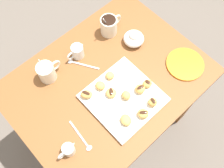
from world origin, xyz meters
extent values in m
plane|color=#665B51|center=(0.00, 0.00, 0.00)|extent=(8.00, 8.00, 0.00)
cube|color=brown|center=(0.00, 0.00, 0.71)|extent=(0.94, 0.71, 0.04)
cube|color=brown|center=(0.41, -0.30, 0.35)|extent=(0.07, 0.07, 0.70)
cube|color=brown|center=(-0.41, 0.30, 0.35)|extent=(0.07, 0.07, 0.70)
cube|color=brown|center=(0.41, 0.30, 0.35)|extent=(0.07, 0.07, 0.70)
cube|color=silver|center=(-0.01, -0.12, 0.74)|extent=(0.31, 0.31, 0.02)
cylinder|color=silver|center=(-0.20, 0.21, 0.78)|extent=(0.08, 0.08, 0.10)
torus|color=silver|center=(-0.15, 0.21, 0.79)|extent=(0.06, 0.01, 0.06)
cylinder|color=black|center=(-0.20, 0.21, 0.82)|extent=(0.07, 0.07, 0.01)
cylinder|color=silver|center=(-0.21, 0.21, 0.82)|extent=(0.04, 0.04, 0.12)
cylinder|color=silver|center=(0.20, 0.21, 0.78)|extent=(0.09, 0.09, 0.10)
torus|color=silver|center=(0.25, 0.21, 0.79)|extent=(0.06, 0.01, 0.06)
cylinder|color=black|center=(0.20, 0.21, 0.83)|extent=(0.07, 0.07, 0.01)
cylinder|color=silver|center=(0.18, 0.21, 0.82)|extent=(0.05, 0.02, 0.12)
cylinder|color=silver|center=(-0.01, 0.20, 0.77)|extent=(0.06, 0.06, 0.07)
cone|color=silver|center=(0.02, 0.20, 0.79)|extent=(0.02, 0.02, 0.02)
torus|color=silver|center=(-0.05, 0.20, 0.77)|extent=(0.05, 0.01, 0.05)
cylinder|color=white|center=(-0.01, 0.20, 0.80)|extent=(0.05, 0.05, 0.01)
ellipsoid|color=silver|center=(0.25, 0.07, 0.76)|extent=(0.11, 0.11, 0.06)
sphere|color=silver|center=(0.25, 0.07, 0.78)|extent=(0.06, 0.06, 0.06)
ellipsoid|color=green|center=(0.26, 0.07, 0.80)|extent=(0.03, 0.02, 0.01)
cylinder|color=silver|center=(-0.35, -0.14, 0.76)|extent=(0.05, 0.05, 0.05)
cone|color=silver|center=(-0.32, -0.14, 0.78)|extent=(0.02, 0.02, 0.02)
torus|color=silver|center=(-0.38, -0.14, 0.76)|extent=(0.04, 0.01, 0.04)
cylinder|color=#381E11|center=(-0.35, -0.14, 0.78)|extent=(0.04, 0.04, 0.01)
cylinder|color=orange|center=(0.34, -0.20, 0.74)|extent=(0.19, 0.19, 0.01)
cube|color=silver|center=(-0.27, -0.11, 0.74)|extent=(0.02, 0.15, 0.00)
ellipsoid|color=silver|center=(-0.28, -0.19, 0.74)|extent=(0.03, 0.02, 0.01)
cube|color=silver|center=(-0.03, 0.14, 0.74)|extent=(0.08, 0.13, 0.00)
ellipsoid|color=silver|center=(-0.07, 0.20, 0.74)|extent=(0.03, 0.02, 0.01)
ellipsoid|color=#DBA351|center=(-0.04, -0.07, 0.76)|extent=(0.07, 0.07, 0.03)
ellipsoid|color=#381E11|center=(-0.04, -0.07, 0.78)|extent=(0.04, 0.04, 0.00)
ellipsoid|color=#DBA351|center=(-0.01, -0.24, 0.77)|extent=(0.07, 0.07, 0.03)
ellipsoid|color=#381E11|center=(-0.01, -0.24, 0.78)|extent=(0.04, 0.04, 0.00)
ellipsoid|color=#DBA351|center=(0.00, -0.13, 0.77)|extent=(0.04, 0.05, 0.04)
ellipsoid|color=#DBA351|center=(0.06, -0.23, 0.77)|extent=(0.05, 0.05, 0.04)
ellipsoid|color=#381E11|center=(0.06, -0.23, 0.79)|extent=(0.02, 0.03, 0.00)
ellipsoid|color=#DBA351|center=(-0.05, -0.01, 0.77)|extent=(0.06, 0.06, 0.03)
ellipsoid|color=#DBA351|center=(0.07, -0.15, 0.77)|extent=(0.05, 0.05, 0.04)
ellipsoid|color=#381E11|center=(0.07, -0.15, 0.79)|extent=(0.04, 0.02, 0.00)
ellipsoid|color=#DBA351|center=(0.12, -0.15, 0.76)|extent=(0.05, 0.05, 0.03)
ellipsoid|color=#381E11|center=(0.12, -0.15, 0.78)|extent=(0.02, 0.03, 0.00)
ellipsoid|color=#DBA351|center=(-0.08, -0.21, 0.76)|extent=(0.06, 0.07, 0.03)
ellipsoid|color=#DBA351|center=(0.02, 0.00, 0.76)|extent=(0.06, 0.05, 0.03)
ellipsoid|color=#DBA351|center=(-0.13, 0.00, 0.77)|extent=(0.07, 0.07, 0.04)
ellipsoid|color=#381E11|center=(-0.13, 0.00, 0.79)|extent=(0.03, 0.04, 0.00)
camera|label=1|loc=(-0.36, -0.43, 1.87)|focal=41.98mm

